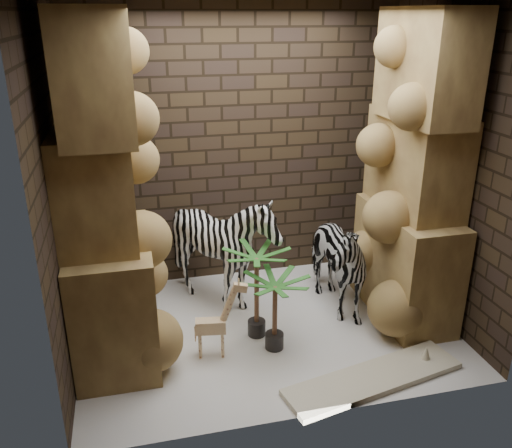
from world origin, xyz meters
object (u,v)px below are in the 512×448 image
object	(u,v)px
zebra_right	(330,252)
giraffe_toy	(210,318)
surfboard	(374,378)
palm_back	(275,313)
palm_front	(257,293)
zebra_left	(224,254)

from	to	relation	value
zebra_right	giraffe_toy	world-z (taller)	zebra_right
surfboard	palm_back	bearing A→B (deg)	123.83
palm_front	surfboard	bearing A→B (deg)	-48.95
palm_front	surfboard	distance (m)	1.27
giraffe_toy	palm_back	size ratio (longest dim) A/B	1.06
giraffe_toy	palm_front	bearing A→B (deg)	34.81
palm_front	palm_back	size ratio (longest dim) A/B	1.24
giraffe_toy	palm_back	distance (m)	0.58
surfboard	zebra_right	bearing A→B (deg)	75.27
zebra_right	zebra_left	size ratio (longest dim) A/B	0.99
zebra_left	surfboard	xyz separation A→B (m)	(0.98, -1.54, -0.56)
palm_back	palm_front	bearing A→B (deg)	113.42
zebra_right	palm_back	xyz separation A→B (m)	(-0.74, -0.57, -0.27)
giraffe_toy	palm_front	world-z (taller)	palm_front
giraffe_toy	surfboard	xyz separation A→B (m)	(1.26, -0.68, -0.36)
zebra_right	palm_back	world-z (taller)	zebra_right
zebra_left	palm_back	size ratio (longest dim) A/B	1.75
zebra_left	zebra_right	bearing A→B (deg)	-10.99
zebra_left	surfboard	distance (m)	1.91
zebra_left	palm_front	size ratio (longest dim) A/B	1.42
palm_front	palm_back	xyz separation A→B (m)	(0.11, -0.25, -0.09)
giraffe_toy	zebra_left	bearing A→B (deg)	80.97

